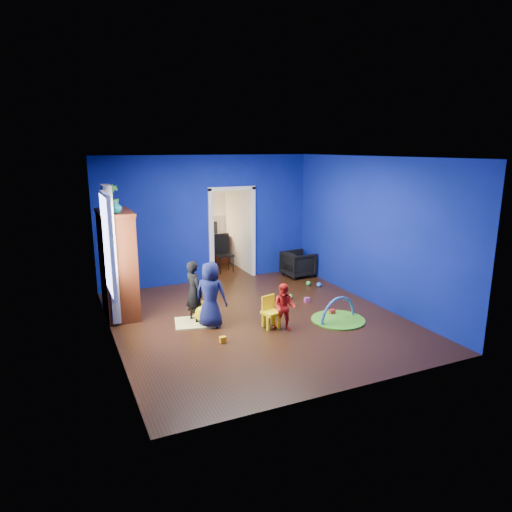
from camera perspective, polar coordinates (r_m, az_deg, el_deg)
name	(u,v)px	position (r m, az deg, el deg)	size (l,w,h in m)	color
floor	(257,319)	(8.41, 0.11, -7.91)	(5.00, 5.50, 0.01)	black
ceiling	(257,157)	(7.83, 0.12, 12.26)	(5.00, 5.50, 0.01)	white
wall_back	(207,220)	(10.52, -6.10, 4.55)	(5.00, 0.02, 2.90)	navy
wall_front	(350,283)	(5.68, 11.67, -3.32)	(5.00, 0.02, 2.90)	navy
wall_left	(109,255)	(7.35, -17.94, 0.11)	(0.02, 5.50, 2.90)	navy
wall_right	(372,231)	(9.29, 14.32, 3.03)	(0.02, 5.50, 2.90)	navy
alcove	(219,221)	(11.56, -4.61, 4.38)	(1.00, 1.75, 2.50)	silver
armchair	(298,264)	(11.10, 5.31, -1.00)	(0.66, 0.67, 0.61)	black
child_black	(194,292)	(8.20, -7.77, -4.43)	(0.41, 0.27, 1.13)	black
child_navy	(211,295)	(7.95, -5.68, -4.82)	(0.57, 0.37, 1.16)	#10123B
toddler_red	(284,307)	(7.80, 3.57, -6.42)	(0.40, 0.31, 0.83)	red
vase	(116,207)	(8.23, -17.11, 5.92)	(0.21, 0.21, 0.21)	#0C5663
potted_plant	(111,197)	(8.73, -17.62, 7.07)	(0.25, 0.25, 0.45)	#348530
tv_armoire	(118,264)	(8.72, -16.89, -0.96)	(0.58, 1.14, 1.96)	#43180B
crt_tv	(120,262)	(8.72, -16.64, -0.68)	(0.46, 0.70, 0.54)	silver
yellow_blanket	(197,322)	(8.29, -7.44, -8.23)	(0.75, 0.60, 0.03)	#F2E07A
hopper_ball	(204,311)	(8.29, -6.51, -6.88)	(0.39, 0.39, 0.39)	yellow
kid_chair	(271,314)	(7.96, 1.91, -7.24)	(0.28, 0.28, 0.50)	yellow
play_mat	(338,320)	(8.48, 10.21, -7.85)	(0.97, 0.97, 0.03)	#3C9722
toy_arch	(338,319)	(8.48, 10.22, -7.80)	(0.87, 0.87, 0.05)	#3F8CD8
window_left	(106,244)	(7.67, -18.19, 1.40)	(0.03, 0.95, 1.55)	white
curtain	(111,255)	(8.28, -17.68, 0.16)	(0.14, 0.42, 2.40)	slate
doorway	(232,235)	(10.79, -3.02, 2.67)	(1.16, 0.10, 2.10)	white
study_desk	(212,250)	(12.32, -5.54, 0.77)	(0.88, 0.44, 0.75)	#3D140A
desk_monitor	(210,228)	(12.32, -5.78, 3.49)	(0.40, 0.05, 0.32)	black
desk_lamp	(201,230)	(12.18, -6.94, 3.26)	(0.14, 0.14, 0.14)	#FFD88C
folding_chair	(224,254)	(11.41, -3.99, 0.23)	(0.40, 0.40, 0.92)	black
book_shelf	(209,188)	(12.17, -5.88, 8.45)	(0.88, 0.24, 0.04)	white
toy_0	(332,312)	(8.73, 9.50, -6.92)	(0.10, 0.08, 0.10)	red
toy_1	(319,284)	(10.37, 7.89, -3.55)	(0.11, 0.11, 0.11)	blue
toy_2	(223,340)	(7.46, -4.18, -10.38)	(0.10, 0.08, 0.10)	#FFAF0D
toy_3	(290,296)	(9.50, 4.29, -5.05)	(0.11, 0.11, 0.11)	green
toy_4	(307,300)	(9.33, 6.39, -5.48)	(0.10, 0.08, 0.10)	#BC4691
toy_5	(308,283)	(10.44, 6.55, -3.39)	(0.11, 0.11, 0.11)	green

